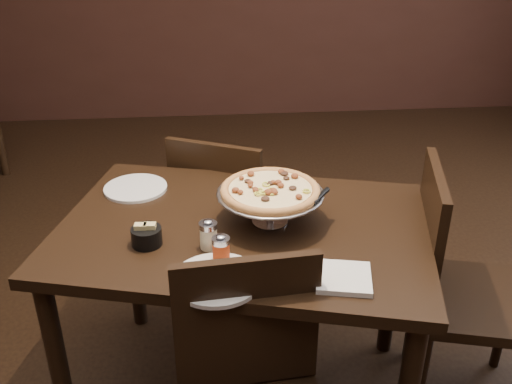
{
  "coord_description": "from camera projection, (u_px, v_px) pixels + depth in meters",
  "views": [
    {
      "loc": [
        -0.15,
        -1.6,
        1.79
      ],
      "look_at": [
        0.0,
        0.15,
        0.89
      ],
      "focal_mm": 40.0,
      "sensor_mm": 36.0,
      "label": 1
    }
  ],
  "objects": [
    {
      "name": "room",
      "position": [
        280.0,
        53.0,
        1.63
      ],
      "size": [
        6.04,
        7.04,
        2.84
      ],
      "color": "black",
      "rests_on": "ground"
    },
    {
      "name": "dining_table",
      "position": [
        243.0,
        250.0,
        2.02
      ],
      "size": [
        1.44,
        1.13,
        0.79
      ],
      "rotation": [
        0.0,
        0.0,
        -0.25
      ],
      "color": "black",
      "rests_on": "ground"
    },
    {
      "name": "pizza_stand",
      "position": [
        270.0,
        191.0,
        1.93
      ],
      "size": [
        0.37,
        0.37,
        0.15
      ],
      "color": "#B0B0B7",
      "rests_on": "dining_table"
    },
    {
      "name": "parmesan_shaker",
      "position": [
        208.0,
        235.0,
        1.82
      ],
      "size": [
        0.06,
        0.06,
        0.1
      ],
      "color": "beige",
      "rests_on": "dining_table"
    },
    {
      "name": "pepper_flake_shaker",
      "position": [
        221.0,
        249.0,
        1.75
      ],
      "size": [
        0.06,
        0.06,
        0.1
      ],
      "color": "maroon",
      "rests_on": "dining_table"
    },
    {
      "name": "packet_caddy",
      "position": [
        146.0,
        236.0,
        1.85
      ],
      "size": [
        0.1,
        0.1,
        0.08
      ],
      "rotation": [
        0.0,
        0.0,
        -0.08
      ],
      "color": "black",
      "rests_on": "dining_table"
    },
    {
      "name": "napkin_stack",
      "position": [
        344.0,
        278.0,
        1.68
      ],
      "size": [
        0.19,
        0.19,
        0.02
      ],
      "primitive_type": "cube",
      "rotation": [
        0.0,
        0.0,
        -0.21
      ],
      "color": "silver",
      "rests_on": "dining_table"
    },
    {
      "name": "plate_left",
      "position": [
        136.0,
        188.0,
        2.21
      ],
      "size": [
        0.24,
        0.24,
        0.01
      ],
      "primitive_type": "cylinder",
      "color": "silver",
      "rests_on": "dining_table"
    },
    {
      "name": "plate_near",
      "position": [
        217.0,
        279.0,
        1.68
      ],
      "size": [
        0.27,
        0.27,
        0.01
      ],
      "primitive_type": "cylinder",
      "color": "silver",
      "rests_on": "dining_table"
    },
    {
      "name": "serving_spatula",
      "position": [
        320.0,
        197.0,
        1.9
      ],
      "size": [
        0.16,
        0.16,
        0.02
      ],
      "rotation": [
        0.0,
        0.0,
        -0.6
      ],
      "color": "#B0B0B7",
      "rests_on": "pizza_stand"
    },
    {
      "name": "chair_far",
      "position": [
        226.0,
        217.0,
        2.62
      ],
      "size": [
        0.56,
        0.56,
        0.91
      ],
      "rotation": [
        0.0,
        0.0,
        2.71
      ],
      "color": "black",
      "rests_on": "ground"
    },
    {
      "name": "chair_side",
      "position": [
        457.0,
        284.0,
        2.1
      ],
      "size": [
        0.55,
        0.55,
        0.98
      ],
      "rotation": [
        0.0,
        0.0,
        1.32
      ],
      "color": "black",
      "rests_on": "ground"
    }
  ]
}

